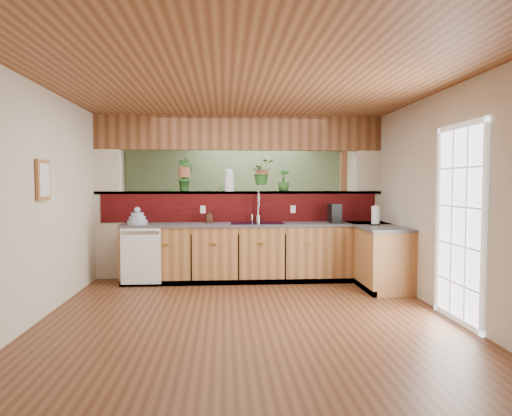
{
  "coord_description": "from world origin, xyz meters",
  "views": [
    {
      "loc": [
        -0.26,
        -6.04,
        1.5
      ],
      "look_at": [
        0.21,
        0.7,
        1.15
      ],
      "focal_mm": 32.0,
      "sensor_mm": 36.0,
      "label": 1
    }
  ],
  "objects": [
    {
      "name": "soap_dispenser",
      "position": [
        -0.5,
        1.08,
        1.0
      ],
      "size": [
        0.11,
        0.11,
        0.21
      ],
      "primitive_type": "imported",
      "rotation": [
        0.0,
        0.0,
        0.23
      ],
      "color": "#3D2216",
      "rests_on": "countertop"
    },
    {
      "name": "shelf_plant_b",
      "position": [
        -0.21,
        3.25,
        1.26
      ],
      "size": [
        0.34,
        0.34,
        0.49
      ],
      "primitive_type": "imported",
      "rotation": [
        0.0,
        0.0,
        0.28
      ],
      "color": "#23551D",
      "rests_on": "shelving_console"
    },
    {
      "name": "wall_front",
      "position": [
        0.0,
        -3.5,
        1.3
      ],
      "size": [
        4.6,
        0.02,
        2.6
      ],
      "primitive_type": "cube",
      "color": "beige",
      "rests_on": "ground"
    },
    {
      "name": "pass_through_partition",
      "position": [
        0.03,
        1.35,
        1.19
      ],
      "size": [
        4.6,
        0.21,
        2.6
      ],
      "color": "beige",
      "rests_on": "ground"
    },
    {
      "name": "ceiling",
      "position": [
        0.0,
        0.0,
        2.6
      ],
      "size": [
        4.6,
        7.0,
        0.01
      ],
      "primitive_type": "cube",
      "color": "brown",
      "rests_on": "ground"
    },
    {
      "name": "wall_back",
      "position": [
        0.0,
        3.5,
        1.3
      ],
      "size": [
        4.6,
        0.02,
        2.6
      ],
      "primitive_type": "cube",
      "color": "beige",
      "rests_on": "ground"
    },
    {
      "name": "ledge_plant_right",
      "position": [
        0.71,
        1.35,
        1.57
      ],
      "size": [
        0.23,
        0.23,
        0.36
      ],
      "primitive_type": "imported",
      "rotation": [
        0.0,
        0.0,
        -0.18
      ],
      "color": "#23551D",
      "rests_on": "pass_through_ledge"
    },
    {
      "name": "sage_backwall",
      "position": [
        0.0,
        3.48,
        1.3
      ],
      "size": [
        4.55,
        0.02,
        2.55
      ],
      "primitive_type": "cube",
      "color": "#5C734E",
      "rests_on": "ground"
    },
    {
      "name": "dishwasher",
      "position": [
        -1.48,
        0.66,
        0.46
      ],
      "size": [
        0.58,
        0.03,
        0.82
      ],
      "color": "white",
      "rests_on": "ground"
    },
    {
      "name": "glass_jar",
      "position": [
        -0.18,
        1.35,
        1.57
      ],
      "size": [
        0.16,
        0.16,
        0.36
      ],
      "color": "silver",
      "rests_on": "pass_through_ledge"
    },
    {
      "name": "header_beam",
      "position": [
        0.0,
        1.35,
        2.33
      ],
      "size": [
        4.6,
        0.15,
        0.55
      ],
      "primitive_type": "cube",
      "color": "brown",
      "rests_on": "ground"
    },
    {
      "name": "wall_right",
      "position": [
        2.3,
        0.0,
        1.3
      ],
      "size": [
        0.02,
        7.0,
        2.6
      ],
      "primitive_type": "cube",
      "color": "beige",
      "rests_on": "ground"
    },
    {
      "name": "countertop",
      "position": [
        0.84,
        0.87,
        0.45
      ],
      "size": [
        4.14,
        1.52,
        0.9
      ],
      "color": "#925E32",
      "rests_on": "ground"
    },
    {
      "name": "shelf_plant_a",
      "position": [
        -1.25,
        3.25,
        1.22
      ],
      "size": [
        0.24,
        0.19,
        0.41
      ],
      "primitive_type": "imported",
      "rotation": [
        0.0,
        0.0,
        0.23
      ],
      "color": "#23551D",
      "rests_on": "shelving_console"
    },
    {
      "name": "hanging_plant_b",
      "position": [
        0.35,
        1.35,
        1.87
      ],
      "size": [
        0.45,
        0.41,
        0.53
      ],
      "color": "brown",
      "rests_on": "header_beam"
    },
    {
      "name": "framed_print",
      "position": [
        -2.27,
        -0.8,
        1.55
      ],
      "size": [
        0.04,
        0.35,
        0.45
      ],
      "color": "#925E32",
      "rests_on": "wall_left"
    },
    {
      "name": "french_door",
      "position": [
        2.27,
        -1.3,
        1.05
      ],
      "size": [
        0.06,
        1.02,
        2.16
      ],
      "primitive_type": "cube",
      "color": "white",
      "rests_on": "ground"
    },
    {
      "name": "ledge_plant_left",
      "position": [
        -0.88,
        1.35,
        1.61
      ],
      "size": [
        0.29,
        0.26,
        0.44
      ],
      "primitive_type": "imported",
      "rotation": [
        0.0,
        0.0,
        0.29
      ],
      "color": "#23551D",
      "rests_on": "pass_through_ledge"
    },
    {
      "name": "coffee_maker",
      "position": [
        1.46,
        0.93,
        1.04
      ],
      "size": [
        0.16,
        0.27,
        0.3
      ],
      "rotation": [
        0.0,
        0.0,
        0.04
      ],
      "color": "black",
      "rests_on": "countertop"
    },
    {
      "name": "wall_left",
      "position": [
        -2.3,
        0.0,
        1.3
      ],
      "size": [
        0.02,
        7.0,
        2.6
      ],
      "primitive_type": "cube",
      "color": "beige",
      "rests_on": "ground"
    },
    {
      "name": "navy_sink",
      "position": [
        0.25,
        0.98,
        0.82
      ],
      "size": [
        0.82,
        0.5,
        0.18
      ],
      "color": "black",
      "rests_on": "countertop"
    },
    {
      "name": "floor_plant",
      "position": [
        0.87,
        2.75,
        0.35
      ],
      "size": [
        0.64,
        0.56,
        0.7
      ],
      "primitive_type": "imported",
      "rotation": [
        0.0,
        0.0,
        -0.01
      ],
      "color": "#23551D",
      "rests_on": "ground"
    },
    {
      "name": "pass_through_ledge",
      "position": [
        0.0,
        1.35,
        1.37
      ],
      "size": [
        4.6,
        0.21,
        0.04
      ],
      "primitive_type": "cube",
      "color": "brown",
      "rests_on": "ground"
    },
    {
      "name": "hanging_plant_a",
      "position": [
        -0.9,
        1.35,
        1.86
      ],
      "size": [
        0.25,
        0.22,
        0.53
      ],
      "color": "brown",
      "rests_on": "header_beam"
    },
    {
      "name": "ground",
      "position": [
        0.0,
        0.0,
        0.0
      ],
      "size": [
        4.6,
        7.0,
        0.01
      ],
      "primitive_type": "cube",
      "color": "#542F1A",
      "rests_on": "ground"
    },
    {
      "name": "paper_towel",
      "position": [
        1.97,
        0.53,
        1.04
      ],
      "size": [
        0.14,
        0.14,
        0.3
      ],
      "color": "black",
      "rests_on": "countertop"
    },
    {
      "name": "shelving_console",
      "position": [
        -0.64,
        3.25,
        0.5
      ],
      "size": [
        1.58,
        0.65,
        1.03
      ],
      "primitive_type": "cube",
      "rotation": [
        0.0,
        0.0,
        -0.16
      ],
      "color": "black",
      "rests_on": "ground"
    },
    {
      "name": "dish_stack",
      "position": [
        -1.56,
        0.89,
        0.98
      ],
      "size": [
        0.3,
        0.3,
        0.26
      ],
      "color": "#8B9AB4",
      "rests_on": "countertop"
    },
    {
      "name": "faucet",
      "position": [
        0.27,
        1.13,
        1.17
      ],
      "size": [
        0.22,
        0.22,
        0.5
      ],
      "color": "#B7B7B2",
      "rests_on": "countertop"
    }
  ]
}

